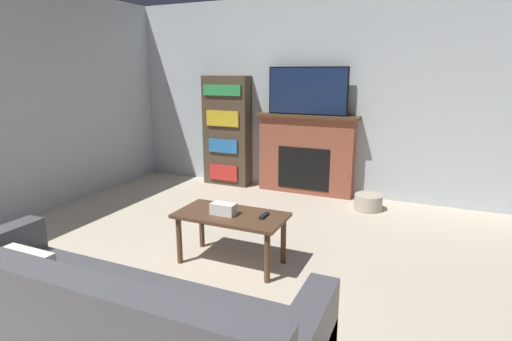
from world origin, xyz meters
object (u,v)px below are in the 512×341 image
couch (104,334)px  storage_basket (368,202)px  coffee_table (231,221)px  bookshelf (227,131)px  fireplace (306,154)px  tv (307,91)px

couch → storage_basket: bearing=75.5°
couch → coffee_table: bearing=90.1°
bookshelf → storage_basket: bearing=-9.7°
fireplace → storage_basket: fireplace is taller
couch → storage_basket: 3.64m
fireplace → coffee_table: 2.38m
fireplace → bookshelf: (-1.24, -0.02, 0.26)m
tv → bookshelf: bearing=-179.9°
tv → bookshelf: tv is taller
storage_basket → couch: bearing=-104.5°
fireplace → bookshelf: 1.27m
fireplace → tv: 0.88m
fireplace → couch: size_ratio=0.61×
fireplace → storage_basket: size_ratio=4.20×
fireplace → coffee_table: size_ratio=1.48×
fireplace → bookshelf: bookshelf is taller
tv → coffee_table: (0.04, -2.36, -1.04)m
couch → bookshelf: size_ratio=1.44×
coffee_table → storage_basket: coffee_table is taller
coffee_table → couch: bearing=-89.9°
tv → couch: 4.06m
tv → fireplace: bearing=90.0°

